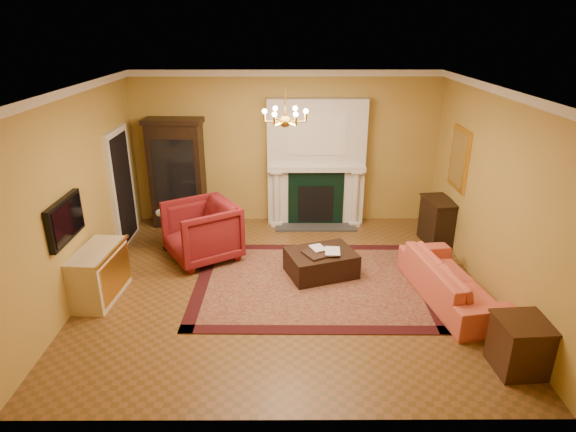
{
  "coord_description": "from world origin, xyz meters",
  "views": [
    {
      "loc": [
        0.01,
        -6.56,
        3.79
      ],
      "look_at": [
        0.04,
        0.3,
        1.04
      ],
      "focal_mm": 30.0,
      "sensor_mm": 36.0,
      "label": 1
    }
  ],
  "objects_px": {
    "leather_ottoman": "(321,263)",
    "console_table": "(437,222)",
    "wingback_armchair": "(202,229)",
    "end_table": "(520,347)",
    "pedestal_table": "(169,227)",
    "commode": "(99,274)",
    "coral_sofa": "(453,274)",
    "china_cabinet": "(177,176)"
  },
  "relations": [
    {
      "from": "leather_ottoman",
      "to": "console_table",
      "type": "bearing_deg",
      "value": 9.49
    },
    {
      "from": "wingback_armchair",
      "to": "end_table",
      "type": "xyz_separation_m",
      "value": [
        4.15,
        -2.91,
        -0.24
      ]
    },
    {
      "from": "pedestal_table",
      "to": "leather_ottoman",
      "type": "relative_size",
      "value": 0.69
    },
    {
      "from": "end_table",
      "to": "console_table",
      "type": "xyz_separation_m",
      "value": [
        0.06,
        3.51,
        0.1
      ]
    },
    {
      "from": "commode",
      "to": "console_table",
      "type": "distance_m",
      "value": 5.83
    },
    {
      "from": "pedestal_table",
      "to": "commode",
      "type": "xyz_separation_m",
      "value": [
        -0.64,
        -1.69,
        -0.03
      ]
    },
    {
      "from": "console_table",
      "to": "leather_ottoman",
      "type": "xyz_separation_m",
      "value": [
        -2.21,
        -1.2,
        -0.2
      ]
    },
    {
      "from": "coral_sofa",
      "to": "console_table",
      "type": "bearing_deg",
      "value": -19.41
    },
    {
      "from": "console_table",
      "to": "leather_ottoman",
      "type": "height_order",
      "value": "console_table"
    },
    {
      "from": "end_table",
      "to": "console_table",
      "type": "height_order",
      "value": "console_table"
    },
    {
      "from": "china_cabinet",
      "to": "wingback_armchair",
      "type": "bearing_deg",
      "value": -62.89
    },
    {
      "from": "wingback_armchair",
      "to": "commode",
      "type": "xyz_separation_m",
      "value": [
        -1.3,
        -1.29,
        -0.16
      ]
    },
    {
      "from": "coral_sofa",
      "to": "end_table",
      "type": "bearing_deg",
      "value": -178.64
    },
    {
      "from": "pedestal_table",
      "to": "commode",
      "type": "relative_size",
      "value": 0.68
    },
    {
      "from": "console_table",
      "to": "wingback_armchair",
      "type": "bearing_deg",
      "value": -179.5
    },
    {
      "from": "pedestal_table",
      "to": "commode",
      "type": "height_order",
      "value": "commode"
    },
    {
      "from": "commode",
      "to": "china_cabinet",
      "type": "bearing_deg",
      "value": 82.35
    },
    {
      "from": "commode",
      "to": "console_table",
      "type": "relative_size",
      "value": 1.27
    },
    {
      "from": "end_table",
      "to": "commode",
      "type": "bearing_deg",
      "value": 163.43
    },
    {
      "from": "coral_sofa",
      "to": "wingback_armchair",
      "type": "bearing_deg",
      "value": 61.4
    },
    {
      "from": "coral_sofa",
      "to": "console_table",
      "type": "relative_size",
      "value": 2.55
    },
    {
      "from": "commode",
      "to": "end_table",
      "type": "bearing_deg",
      "value": -12.11
    },
    {
      "from": "china_cabinet",
      "to": "console_table",
      "type": "xyz_separation_m",
      "value": [
        4.9,
        -0.94,
        -0.61
      ]
    },
    {
      "from": "console_table",
      "to": "leather_ottoman",
      "type": "relative_size",
      "value": 0.79
    },
    {
      "from": "wingback_armchair",
      "to": "console_table",
      "type": "bearing_deg",
      "value": 66.32
    },
    {
      "from": "china_cabinet",
      "to": "pedestal_table",
      "type": "distance_m",
      "value": 1.3
    },
    {
      "from": "pedestal_table",
      "to": "leather_ottoman",
      "type": "height_order",
      "value": "pedestal_table"
    },
    {
      "from": "china_cabinet",
      "to": "commode",
      "type": "bearing_deg",
      "value": -99.17
    },
    {
      "from": "china_cabinet",
      "to": "end_table",
      "type": "distance_m",
      "value": 6.62
    },
    {
      "from": "leather_ottoman",
      "to": "commode",
      "type": "bearing_deg",
      "value": 172.71
    },
    {
      "from": "coral_sofa",
      "to": "china_cabinet",
      "type": "bearing_deg",
      "value": 48.22
    },
    {
      "from": "china_cabinet",
      "to": "leather_ottoman",
      "type": "height_order",
      "value": "china_cabinet"
    },
    {
      "from": "commode",
      "to": "end_table",
      "type": "relative_size",
      "value": 1.67
    },
    {
      "from": "china_cabinet",
      "to": "coral_sofa",
      "type": "relative_size",
      "value": 0.98
    },
    {
      "from": "end_table",
      "to": "pedestal_table",
      "type": "bearing_deg",
      "value": 145.44
    },
    {
      "from": "wingback_armchair",
      "to": "pedestal_table",
      "type": "relative_size",
      "value": 1.55
    },
    {
      "from": "china_cabinet",
      "to": "wingback_armchair",
      "type": "xyz_separation_m",
      "value": [
        0.69,
        -1.55,
        -0.47
      ]
    },
    {
      "from": "end_table",
      "to": "wingback_armchair",
      "type": "bearing_deg",
      "value": 144.97
    },
    {
      "from": "console_table",
      "to": "pedestal_table",
      "type": "bearing_deg",
      "value": 174.68
    },
    {
      "from": "wingback_armchair",
      "to": "console_table",
      "type": "height_order",
      "value": "wingback_armchair"
    },
    {
      "from": "china_cabinet",
      "to": "end_table",
      "type": "height_order",
      "value": "china_cabinet"
    },
    {
      "from": "wingback_armchair",
      "to": "commode",
      "type": "height_order",
      "value": "wingback_armchair"
    }
  ]
}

